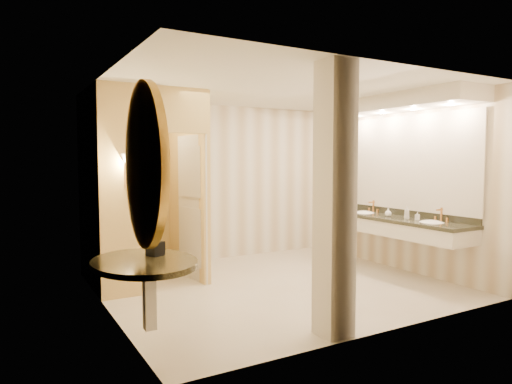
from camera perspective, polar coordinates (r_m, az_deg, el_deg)
floor at (r=6.48m, az=2.44°, el=-11.59°), size 4.50×4.50×0.00m
ceiling at (r=6.31m, az=2.51°, el=12.73°), size 4.50×4.50×0.00m
wall_back at (r=8.01m, az=-5.16°, el=1.19°), size 4.50×0.02×2.70m
wall_front at (r=4.69m, az=15.61°, el=-0.93°), size 4.50×0.02×2.70m
wall_left at (r=5.40m, az=-18.16°, el=-0.35°), size 0.02×4.00×2.70m
wall_right at (r=7.69m, az=16.82°, el=0.91°), size 0.02×4.00×2.70m
toilet_closet at (r=6.64m, az=-10.20°, el=0.87°), size 1.50×1.55×2.70m
wall_sconce at (r=5.88m, az=-15.98°, el=3.76°), size 0.14×0.14×0.42m
vanity at (r=7.26m, az=17.28°, el=2.94°), size 0.75×2.68×2.09m
console_shelf at (r=4.06m, az=-13.67°, el=-1.63°), size 1.12×1.12×2.01m
pillar at (r=4.53m, az=9.80°, el=-1.01°), size 0.31×0.31×2.70m
tissue_box at (r=4.28m, az=-12.48°, el=-6.91°), size 0.17×0.17×0.13m
toilet at (r=7.04m, az=-18.05°, el=-7.19°), size 0.58×0.85×0.80m
soap_bottle_a at (r=7.00m, az=19.51°, el=-2.83°), size 0.07×0.07×0.12m
soap_bottle_b at (r=7.29m, az=16.19°, el=-2.47°), size 0.13×0.13×0.13m
soap_bottle_c at (r=7.06m, az=18.33°, el=-2.46°), size 0.09×0.09×0.19m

